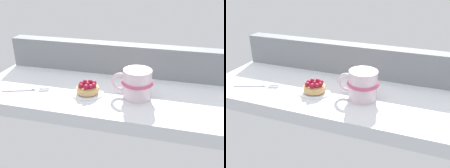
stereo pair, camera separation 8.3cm
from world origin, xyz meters
The scene contains 6 objects.
ground_plane centered at (0.00, 0.00, -2.18)cm, with size 86.87×37.03×4.37cm, color silver.
window_rail_back centered at (0.00, 15.53, 5.85)cm, with size 85.13×5.96×11.70cm, color gray.
dessert_plate centered at (-3.99, -5.13, 0.37)cm, with size 10.26×10.26×0.79cm.
raspberry_tart centered at (-3.97, -5.15, 2.27)cm, with size 7.26×7.26×3.58cm.
coffee_mug centered at (11.63, -3.25, 4.75)cm, with size 13.65×10.13×9.38cm.
dessert_fork centered at (-24.91, -8.09, 0.30)cm, with size 15.42×6.83×0.60cm.
Camera 1 is at (23.25, -77.05, 38.66)cm, focal length 41.72 mm.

